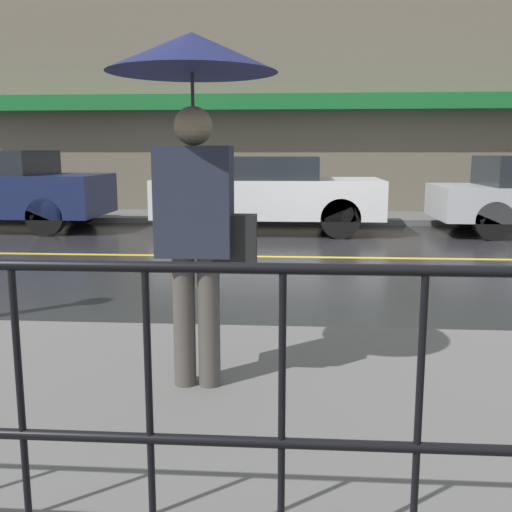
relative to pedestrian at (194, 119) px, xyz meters
name	(u,v)px	position (x,y,z in m)	size (l,w,h in m)	color
ground_plane	(339,258)	(1.19, 5.10, -1.68)	(80.00, 80.00, 0.00)	#262628
sidewalk_near	(406,421)	(1.19, -0.30, -1.63)	(28.00, 3.12, 0.11)	#60605E
sidewalk_far	(325,217)	(1.19, 9.88, -1.63)	(28.00, 1.86, 0.11)	#60605E
lane_marking	(339,257)	(1.19, 5.10, -1.68)	(25.20, 0.12, 0.01)	gold
building_storefront	(326,74)	(1.19, 10.94, 1.58)	(28.00, 0.85, 6.61)	#706656
railing_foreground	(491,389)	(1.19, -1.61, -0.90)	(12.00, 0.04, 1.06)	black
pedestrian	(194,119)	(0.00, 0.00, 0.00)	(0.96, 0.96, 2.04)	#4C4742
car_white	(267,192)	(0.00, 7.86, -0.94)	(4.17, 1.86, 1.40)	silver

